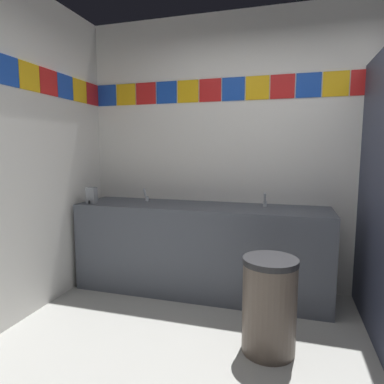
{
  "coord_description": "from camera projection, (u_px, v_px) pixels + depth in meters",
  "views": [
    {
      "loc": [
        -0.03,
        -1.61,
        1.37
      ],
      "look_at": [
        -0.82,
        1.08,
        1.02
      ],
      "focal_mm": 31.0,
      "sensor_mm": 36.0,
      "label": 1
    }
  ],
  "objects": [
    {
      "name": "trash_bin",
      "position": [
        269.0,
        305.0,
        2.24
      ],
      "size": [
        0.37,
        0.37,
        0.66
      ],
      "color": "brown",
      "rests_on": "ground_plane"
    },
    {
      "name": "faucet_right",
      "position": [
        265.0,
        201.0,
        3.06
      ],
      "size": [
        0.04,
        0.1,
        0.14
      ],
      "color": "silver",
      "rests_on": "vanity_counter"
    },
    {
      "name": "vanity_counter",
      "position": [
        200.0,
        248.0,
        3.2
      ],
      "size": [
        2.39,
        0.59,
        0.85
      ],
      "color": "#4C515B",
      "rests_on": "ground_plane"
    },
    {
      "name": "wall_back",
      "position": [
        293.0,
        152.0,
        3.17
      ],
      "size": [
        4.15,
        0.09,
        2.69
      ],
      "color": "white",
      "rests_on": "ground_plane"
    },
    {
      "name": "soap_dispenser",
      "position": [
        92.0,
        195.0,
        3.27
      ],
      "size": [
        0.09,
        0.09,
        0.16
      ],
      "color": "gray",
      "rests_on": "vanity_counter"
    },
    {
      "name": "faucet_left",
      "position": [
        146.0,
        196.0,
        3.39
      ],
      "size": [
        0.04,
        0.1,
        0.14
      ],
      "color": "silver",
      "rests_on": "vanity_counter"
    }
  ]
}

